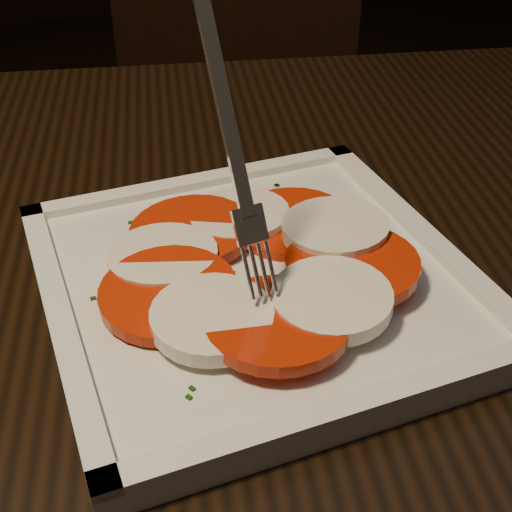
% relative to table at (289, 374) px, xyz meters
% --- Properties ---
extents(table, '(1.29, 0.94, 0.75)m').
position_rel_table_xyz_m(table, '(0.00, 0.00, 0.00)').
color(table, black).
rests_on(table, ground).
extents(chair, '(0.55, 0.55, 0.93)m').
position_rel_table_xyz_m(chair, '(0.11, 0.72, -0.12)').
color(chair, black).
rests_on(chair, ground).
extents(plate, '(0.29, 0.29, 0.01)m').
position_rel_table_xyz_m(plate, '(-0.03, -0.02, 0.11)').
color(plate, white).
rests_on(plate, table).
extents(caprese_salad, '(0.21, 0.21, 0.02)m').
position_rel_table_xyz_m(caprese_salad, '(-0.03, -0.02, 0.12)').
color(caprese_salad, red).
rests_on(caprese_salad, plate).
extents(fork, '(0.05, 0.08, 0.15)m').
position_rel_table_xyz_m(fork, '(-0.05, -0.02, 0.21)').
color(fork, white).
rests_on(fork, caprese_salad).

